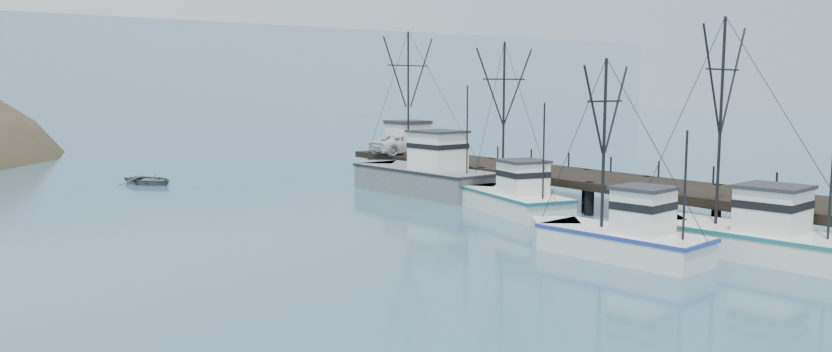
{
  "coord_description": "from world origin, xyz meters",
  "views": [
    {
      "loc": [
        -21.91,
        -18.92,
        7.46
      ],
      "look_at": [
        2.21,
        15.86,
        2.5
      ],
      "focal_mm": 32.0,
      "sensor_mm": 36.0,
      "label": 1
    }
  ],
  "objects_px": {
    "trawler_near": "(737,236)",
    "pier_shed": "(408,136)",
    "trawler_far": "(510,198)",
    "work_vessel": "(420,176)",
    "pier": "(559,176)",
    "pickup_truck": "(404,144)",
    "trawler_mid": "(617,239)",
    "motorboat": "(150,184)"
  },
  "relations": [
    {
      "from": "motorboat",
      "to": "pier_shed",
      "type": "bearing_deg",
      "value": -40.78
    },
    {
      "from": "trawler_far",
      "to": "pickup_truck",
      "type": "bearing_deg",
      "value": 76.23
    },
    {
      "from": "trawler_near",
      "to": "trawler_far",
      "type": "bearing_deg",
      "value": 91.92
    },
    {
      "from": "trawler_near",
      "to": "pier_shed",
      "type": "height_order",
      "value": "trawler_near"
    },
    {
      "from": "trawler_near",
      "to": "pickup_truck",
      "type": "height_order",
      "value": "trawler_near"
    },
    {
      "from": "work_vessel",
      "to": "pier_shed",
      "type": "relative_size",
      "value": 4.4
    },
    {
      "from": "pier",
      "to": "trawler_near",
      "type": "distance_m",
      "value": 16.78
    },
    {
      "from": "trawler_far",
      "to": "pickup_truck",
      "type": "xyz_separation_m",
      "value": [
        4.55,
        18.58,
        2.0
      ]
    },
    {
      "from": "pier",
      "to": "trawler_mid",
      "type": "xyz_separation_m",
      "value": [
        -9.99,
        -13.3,
        -0.87
      ]
    },
    {
      "from": "pier",
      "to": "work_vessel",
      "type": "bearing_deg",
      "value": 121.2
    },
    {
      "from": "pier",
      "to": "pickup_truck",
      "type": "bearing_deg",
      "value": 93.07
    },
    {
      "from": "trawler_near",
      "to": "trawler_mid",
      "type": "xyz_separation_m",
      "value": [
        -4.99,
        2.69,
        -0.0
      ]
    },
    {
      "from": "work_vessel",
      "to": "pier",
      "type": "bearing_deg",
      "value": -58.8
    },
    {
      "from": "trawler_mid",
      "to": "pier",
      "type": "bearing_deg",
      "value": 53.11
    },
    {
      "from": "pier",
      "to": "trawler_far",
      "type": "relative_size",
      "value": 4.11
    },
    {
      "from": "trawler_near",
      "to": "motorboat",
      "type": "bearing_deg",
      "value": 110.33
    },
    {
      "from": "work_vessel",
      "to": "pickup_truck",
      "type": "xyz_separation_m",
      "value": [
        4.35,
        8.63,
        1.59
      ]
    },
    {
      "from": "trawler_near",
      "to": "pickup_truck",
      "type": "xyz_separation_m",
      "value": [
        4.06,
        33.34,
        2.0
      ]
    },
    {
      "from": "trawler_far",
      "to": "pier_shed",
      "type": "distance_m",
      "value": 20.15
    },
    {
      "from": "work_vessel",
      "to": "pickup_truck",
      "type": "relative_size",
      "value": 2.39
    },
    {
      "from": "pier",
      "to": "trawler_mid",
      "type": "relative_size",
      "value": 4.79
    },
    {
      "from": "pier",
      "to": "pickup_truck",
      "type": "xyz_separation_m",
      "value": [
        -0.93,
        17.35,
        1.13
      ]
    },
    {
      "from": "trawler_mid",
      "to": "trawler_far",
      "type": "xyz_separation_m",
      "value": [
        4.5,
        12.07,
        0.0
      ]
    },
    {
      "from": "work_vessel",
      "to": "motorboat",
      "type": "height_order",
      "value": "work_vessel"
    },
    {
      "from": "trawler_near",
      "to": "trawler_far",
      "type": "xyz_separation_m",
      "value": [
        -0.49,
        14.76,
        0.0
      ]
    },
    {
      "from": "pier",
      "to": "pier_shed",
      "type": "relative_size",
      "value": 13.75
    },
    {
      "from": "pier_shed",
      "to": "work_vessel",
      "type": "bearing_deg",
      "value": -119.31
    },
    {
      "from": "trawler_near",
      "to": "pier_shed",
      "type": "xyz_separation_m",
      "value": [
        4.93,
        33.99,
        2.6
      ]
    },
    {
      "from": "pier",
      "to": "motorboat",
      "type": "height_order",
      "value": "pier"
    },
    {
      "from": "trawler_near",
      "to": "trawler_far",
      "type": "height_order",
      "value": "trawler_near"
    },
    {
      "from": "trawler_far",
      "to": "work_vessel",
      "type": "relative_size",
      "value": 0.76
    },
    {
      "from": "pier",
      "to": "work_vessel",
      "type": "height_order",
      "value": "work_vessel"
    },
    {
      "from": "trawler_near",
      "to": "work_vessel",
      "type": "distance_m",
      "value": 24.71
    },
    {
      "from": "pier_shed",
      "to": "trawler_far",
      "type": "bearing_deg",
      "value": -105.75
    },
    {
      "from": "trawler_mid",
      "to": "pickup_truck",
      "type": "relative_size",
      "value": 1.56
    },
    {
      "from": "pier",
      "to": "trawler_mid",
      "type": "bearing_deg",
      "value": -126.89
    },
    {
      "from": "trawler_near",
      "to": "work_vessel",
      "type": "bearing_deg",
      "value": 90.66
    },
    {
      "from": "trawler_far",
      "to": "pickup_truck",
      "type": "height_order",
      "value": "trawler_far"
    },
    {
      "from": "trawler_mid",
      "to": "work_vessel",
      "type": "distance_m",
      "value": 22.52
    },
    {
      "from": "work_vessel",
      "to": "pier_shed",
      "type": "height_order",
      "value": "work_vessel"
    },
    {
      "from": "pier",
      "to": "pier_shed",
      "type": "bearing_deg",
      "value": 90.19
    },
    {
      "from": "pier",
      "to": "trawler_mid",
      "type": "distance_m",
      "value": 16.66
    }
  ]
}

